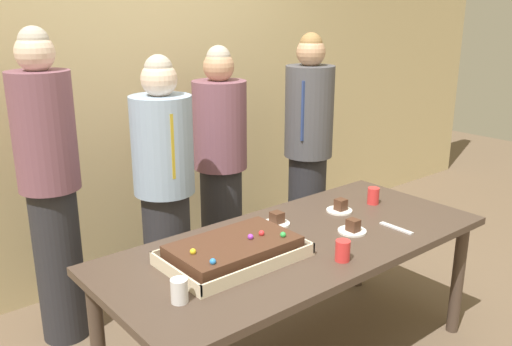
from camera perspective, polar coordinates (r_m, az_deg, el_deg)
interior_back_panel at (r=3.87m, az=-12.20°, el=11.23°), size 8.00×0.12×3.00m
party_table at (r=2.82m, az=4.45°, el=-8.44°), size 2.05×0.90×0.73m
sheet_cake at (r=2.55m, az=-2.35°, el=-8.17°), size 0.65×0.41×0.12m
plated_slice_near_left at (r=3.18m, az=8.82°, el=-3.61°), size 0.15×0.15×0.07m
plated_slice_near_right at (r=2.96m, az=2.17°, el=-5.00°), size 0.15×0.15×0.07m
plated_slice_far_left at (r=2.90m, az=10.11°, el=-5.73°), size 0.15×0.15×0.07m
drink_cup_nearest at (r=2.57m, az=9.09°, el=-8.06°), size 0.07×0.07×0.10m
drink_cup_middle at (r=3.33m, az=12.22°, el=-2.36°), size 0.07×0.07×0.10m
drink_cup_far_end at (r=2.23m, az=-8.06°, el=-12.14°), size 0.07×0.07×0.10m
cake_server_utensil at (r=3.00m, az=14.52°, el=-5.62°), size 0.03×0.20×0.01m
person_serving_front at (r=3.22m, az=-9.56°, el=-1.87°), size 0.35×0.35×1.62m
person_green_shirt_behind at (r=3.71m, az=-3.74°, el=0.92°), size 0.36×0.36×1.63m
person_striped_tie_right at (r=3.93m, az=5.49°, el=2.45°), size 0.34×0.34×1.70m
person_far_right_suit at (r=3.17m, az=-20.79°, el=-1.28°), size 0.33×0.33×1.78m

